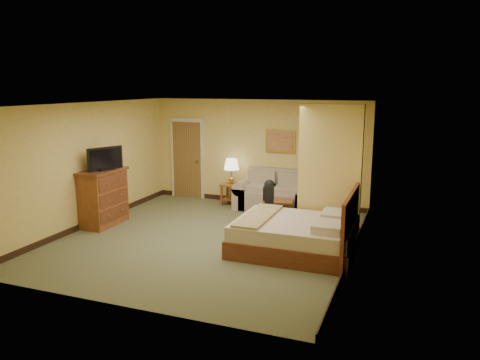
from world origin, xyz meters
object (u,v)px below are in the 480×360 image
at_px(dresser, 103,197).
at_px(bed, 299,235).
at_px(loveseat, 275,197).
at_px(coffee_table, 279,204).

height_order(dresser, bed, dresser).
xyz_separation_m(loveseat, bed, (1.24, -2.68, 0.01)).
xyz_separation_m(loveseat, coffee_table, (0.28, -0.64, -0.01)).
bearing_deg(dresser, coffee_table, 29.32).
xyz_separation_m(loveseat, dresser, (-3.05, -2.51, 0.30)).
bearing_deg(coffee_table, bed, -64.81).
bearing_deg(loveseat, bed, -65.22).
bearing_deg(dresser, bed, -2.27).
relative_size(coffee_table, bed, 0.36).
bearing_deg(bed, loveseat, 114.78).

